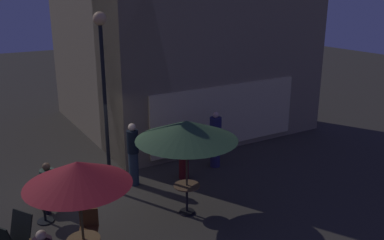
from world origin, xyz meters
The scene contains 14 objects.
ground_plane centered at (0.00, 0.00, 0.00)m, with size 60.00×60.00×0.00m, color #37332B.
cafe_building centered at (4.11, 3.47, 4.87)m, with size 8.26×8.02×9.76m.
street_lamp_near_corner centered at (0.61, 0.04, 3.40)m, with size 0.34×0.34×4.85m.
menu_sandwich_board centered at (-2.21, -2.00, 0.51)m, with size 0.86×0.82×0.98m.
cafe_table_0 centered at (1.81, -2.12, 0.53)m, with size 0.65×0.65×0.77m.
cafe_table_2 centered at (-1.32, -0.71, 0.52)m, with size 0.64×0.64×0.76m.
patio_umbrella_0 centered at (1.81, -2.12, 2.18)m, with size 2.45×2.45×2.42m.
patio_umbrella_1 centered at (-1.09, -3.13, 2.15)m, with size 1.98×1.98×2.39m.
cafe_chair_0 centered at (-0.74, -2.33, 0.55)m, with size 0.52×0.52×0.89m.
cafe_chair_2 centered at (-1.02, 0.00, 0.60)m, with size 0.54×0.54×0.99m.
patron_seated_1 centered at (-1.07, -0.13, 0.71)m, with size 0.48×0.55×1.25m.
patron_standing_2 centered at (2.76, -0.32, 0.87)m, with size 0.34×0.34×1.73m.
patron_standing_3 centered at (1.34, 0.06, 0.94)m, with size 0.33×0.33×1.84m.
patron_standing_4 centered at (4.06, -0.05, 0.90)m, with size 0.37×0.37×1.79m.
Camera 1 is at (-2.94, -10.23, 5.36)m, focal length 39.43 mm.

